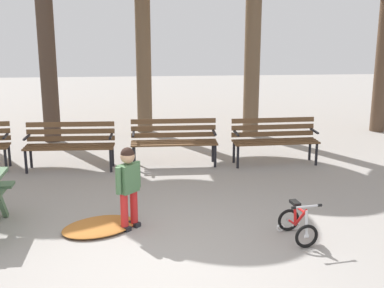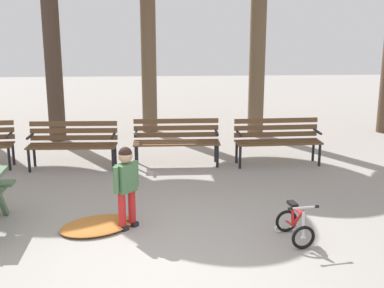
{
  "view_description": "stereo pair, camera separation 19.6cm",
  "coord_description": "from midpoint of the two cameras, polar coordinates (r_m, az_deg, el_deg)",
  "views": [
    {
      "loc": [
        -0.07,
        -5.4,
        2.78
      ],
      "look_at": [
        0.55,
        2.13,
        0.85
      ],
      "focal_mm": 48.13,
      "sensor_mm": 36.0,
      "label": 1
    },
    {
      "loc": [
        0.12,
        -5.41,
        2.78
      ],
      "look_at": [
        0.55,
        2.13,
        0.85
      ],
      "focal_mm": 48.13,
      "sensor_mm": 36.0,
      "label": 2
    }
  ],
  "objects": [
    {
      "name": "ground",
      "position": [
        6.08,
        -3.17,
        -12.91
      ],
      "size": [
        36.0,
        36.0,
        0.0
      ],
      "primitive_type": "plane",
      "color": "gray"
    },
    {
      "name": "park_bench_left",
      "position": [
        9.62,
        -12.49,
        0.33
      ],
      "size": [
        1.61,
        0.5,
        0.85
      ],
      "color": "brown",
      "rests_on": "ground"
    },
    {
      "name": "park_bench_right",
      "position": [
        9.63,
        -1.16,
        0.68
      ],
      "size": [
        1.6,
        0.46,
        0.85
      ],
      "color": "brown",
      "rests_on": "ground"
    },
    {
      "name": "park_bench_far_right",
      "position": [
        9.81,
        9.99,
        0.72
      ],
      "size": [
        1.62,
        0.52,
        0.85
      ],
      "color": "brown",
      "rests_on": "ground"
    },
    {
      "name": "child_standing",
      "position": [
        6.77,
        -6.48,
        -4.06
      ],
      "size": [
        0.31,
        0.33,
        1.11
      ],
      "color": "red",
      "rests_on": "ground"
    },
    {
      "name": "kids_bicycle",
      "position": [
        6.67,
        12.14,
        -8.78
      ],
      "size": [
        0.44,
        0.6,
        0.54
      ],
      "color": "black",
      "rests_on": "ground"
    },
    {
      "name": "leaf_pile",
      "position": [
        7.03,
        -9.68,
        -8.89
      ],
      "size": [
        1.21,
        1.09,
        0.07
      ],
      "primitive_type": "ellipsoid",
      "rotation": [
        0.0,
        0.0,
        0.49
      ],
      "color": "#B26B2D",
      "rests_on": "ground"
    }
  ]
}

